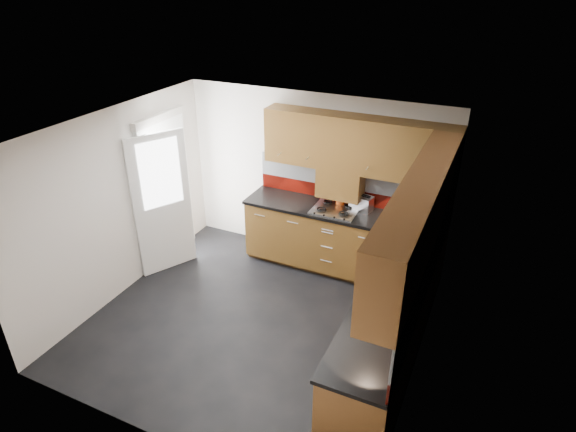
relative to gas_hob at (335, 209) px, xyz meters
The scene contains 14 objects.
room 1.63m from the gas_hob, 107.03° to the right, with size 4.00×3.80×2.64m.
base_cabinets 1.10m from the gas_hob, 50.67° to the right, with size 2.70×3.20×0.95m.
countertop 0.98m from the gas_hob, 51.77° to the right, with size 2.72×3.22×0.04m.
backsplash 1.02m from the gas_hob, 33.28° to the right, with size 2.70×3.20×0.54m.
upper_cabinets 1.36m from the gas_hob, 41.51° to the right, with size 2.50×3.20×0.72m.
extractor_hood 0.36m from the gas_hob, 90.00° to the left, with size 0.60×0.33×0.40m, color #573913.
glass_cabinet 1.61m from the gas_hob, 17.76° to the right, with size 0.32×0.80×0.66m.
back_door 2.35m from the gas_hob, 162.10° to the right, with size 0.42×1.19×2.04m.
gas_hob is the anchor object (origin of this frame).
utensil_pot 0.20m from the gas_hob, 89.03° to the left, with size 0.12×0.12×0.42m.
toaster 0.36m from the gas_hob, 28.10° to the left, with size 0.32×0.23×0.21m.
food_processor 1.56m from the gas_hob, 38.44° to the right, with size 0.18×0.18×0.30m.
paper_towel 1.90m from the gas_hob, 49.61° to the right, with size 0.11×0.11×0.24m, color white.
orange_cloth 1.51m from the gas_hob, 37.40° to the right, with size 0.16×0.13×0.02m, color orange.
Camera 1 is at (2.28, -4.00, 3.85)m, focal length 30.00 mm.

